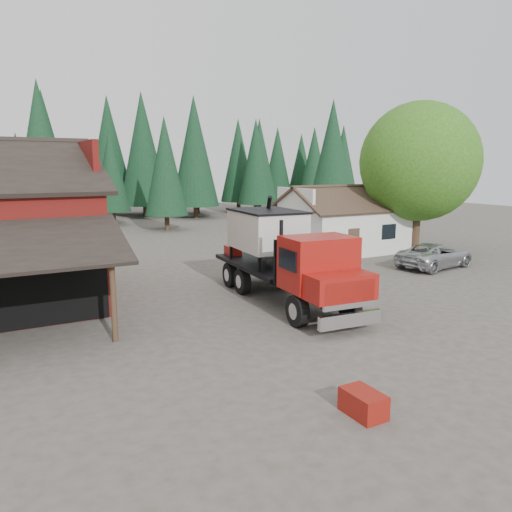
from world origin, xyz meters
TOP-DOWN VIEW (x-y plane):
  - ground at (0.00, 0.00)m, footprint 120.00×120.00m
  - farmhouse at (13.00, 13.00)m, footprint 8.60×6.42m
  - deciduous_tree at (17.01, 9.97)m, footprint 8.00×8.00m
  - conifer_backdrop at (0.00, 42.00)m, footprint 76.00×16.00m
  - near_pine_b at (6.00, 30.00)m, footprint 3.96×3.96m
  - near_pine_c at (22.00, 26.00)m, footprint 4.84×4.84m
  - near_pine_d at (-4.00, 34.00)m, footprint 5.28×5.28m
  - feed_truck at (2.19, 3.61)m, footprint 3.52×10.28m
  - silver_car at (14.00, 5.58)m, footprint 5.53×3.13m
  - equip_box at (-1.62, -6.00)m, footprint 0.70×1.10m

SIDE VIEW (x-z plane):
  - ground at x=0.00m, z-range 0.00..0.00m
  - conifer_backdrop at x=0.00m, z-range -8.00..8.00m
  - equip_box at x=-1.62m, z-range 0.00..0.60m
  - silver_car at x=14.00m, z-range 0.00..1.46m
  - farmhouse at x=13.00m, z-range -0.66..3.99m
  - feed_truck at x=2.19m, z-range -0.15..4.41m
  - near_pine_b at x=6.00m, z-range 0.69..11.09m
  - deciduous_tree at x=17.01m, z-range 0.81..11.01m
  - near_pine_c at x=22.00m, z-range 0.69..13.09m
  - near_pine_d at x=-4.00m, z-range 0.69..14.09m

